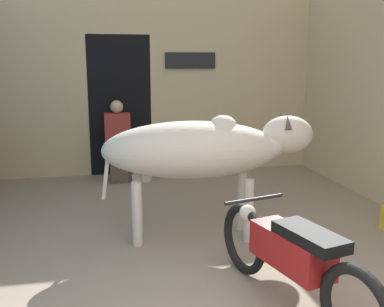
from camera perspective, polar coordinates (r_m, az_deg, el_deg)
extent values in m
cube|color=#C6B289|center=(7.88, -4.83, 18.21)|extent=(5.48, 0.18, 0.94)
cube|color=#C6B289|center=(7.87, -18.87, 5.59)|extent=(1.60, 0.18, 2.36)
cube|color=#C6B289|center=(8.12, 4.74, 6.35)|extent=(2.83, 0.18, 2.36)
cube|color=black|center=(8.17, -9.27, 6.27)|extent=(1.05, 0.90, 2.36)
cube|color=black|center=(7.81, -0.22, 11.72)|extent=(0.87, 0.03, 0.27)
ellipsoid|color=beige|center=(4.82, -0.03, 0.49)|extent=(1.98, 0.84, 0.62)
ellipsoid|color=beige|center=(4.82, 3.96, 3.53)|extent=(0.32, 0.29, 0.23)
cylinder|color=beige|center=(4.97, 10.18, 1.23)|extent=(0.44, 0.33, 0.41)
ellipsoid|color=beige|center=(5.00, 12.00, 2.36)|extent=(0.59, 0.41, 0.41)
cylinder|color=beige|center=(4.86, -10.83, -2.24)|extent=(0.13, 0.06, 0.62)
cylinder|color=beige|center=(5.24, 6.32, -5.95)|extent=(0.11, 0.11, 0.69)
cylinder|color=beige|center=(4.91, 7.19, -7.20)|extent=(0.11, 0.11, 0.69)
cylinder|color=beige|center=(5.13, -6.92, -6.34)|extent=(0.11, 0.11, 0.69)
cylinder|color=beige|center=(4.79, -7.00, -7.66)|extent=(0.11, 0.11, 0.69)
cone|color=#473D33|center=(5.10, 11.11, 4.34)|extent=(0.08, 0.14, 0.17)
cone|color=#473D33|center=(4.83, 12.10, 3.89)|extent=(0.08, 0.14, 0.17)
torus|color=black|center=(4.21, 6.57, -10.74)|extent=(0.24, 0.65, 0.65)
cube|color=maroon|center=(3.64, 12.48, -11.77)|extent=(0.46, 0.79, 0.28)
cube|color=black|center=(3.43, 14.74, -10.13)|extent=(0.40, 0.64, 0.09)
cylinder|color=black|center=(3.95, 7.87, -5.79)|extent=(0.57, 0.17, 0.03)
sphere|color=silver|center=(4.08, 7.07, -7.50)|extent=(0.15, 0.15, 0.15)
cube|color=brown|center=(7.30, -9.24, -1.84)|extent=(0.28, 0.14, 0.48)
cube|color=brown|center=(7.33, -9.34, 0.53)|extent=(0.28, 0.32, 0.11)
cube|color=maroon|center=(7.35, -9.44, 2.84)|extent=(0.41, 0.20, 0.58)
sphere|color=tan|center=(7.30, -9.54, 5.87)|extent=(0.20, 0.20, 0.20)
cylinder|color=beige|center=(7.39, -6.15, -1.73)|extent=(0.26, 0.26, 0.44)
cylinder|color=beige|center=(7.34, -6.19, 0.09)|extent=(0.37, 0.37, 0.04)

